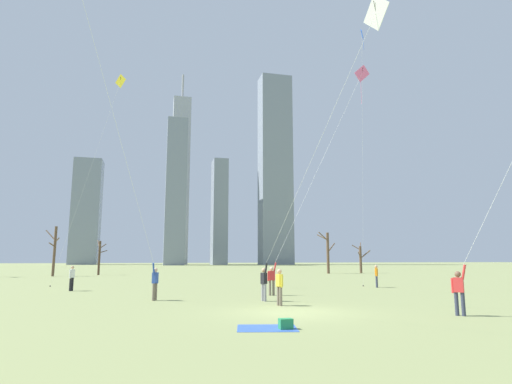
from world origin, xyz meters
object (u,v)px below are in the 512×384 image
Objects in this scene: kite_flyer_foreground_left_white at (288,224)px; bystander_watching_nearby at (279,285)px; bare_tree_center at (54,249)px; kite_flyer_far_back_teal at (129,183)px; bare_tree_right_of_center at (361,258)px; kite_flyer_foreground_right_pink at (294,229)px; bare_tree_rightmost at (99,256)px; bare_tree_far_right_edge at (328,251)px; distant_kite_high_overhead_blue at (362,72)px; kite_flyer_midfield_right_orange at (507,185)px; picnic_spot at (278,326)px; bystander_far_off_by_trees at (72,277)px; bystander_strolling_midfield at (376,275)px; distant_kite_drifting_right_yellow at (115,98)px.

kite_flyer_foreground_left_white is 3.00m from bystander_watching_nearby.
kite_flyer_far_back_teal is at bearing -73.68° from bare_tree_center.
bystander_watching_nearby is 0.27× the size of bare_tree_center.
kite_flyer_foreground_left_white reaches higher than bare_tree_right_of_center.
kite_flyer_foreground_left_white is 0.82× the size of kite_flyer_foreground_right_pink.
bare_tree_right_of_center is 41.22m from bare_tree_center.
bare_tree_rightmost is 31.07m from bare_tree_far_right_edge.
distant_kite_high_overhead_blue is at bearing -46.50° from bare_tree_center.
kite_flyer_midfield_right_orange is 10.02m from picnic_spot.
kite_flyer_far_back_teal is 12.52× the size of bystander_watching_nearby.
distant_kite_high_overhead_blue is at bearing 43.14° from bystander_watching_nearby.
kite_flyer_midfield_right_orange is 25.20m from bystander_far_off_by_trees.
bare_tree_far_right_edge reaches higher than bare_tree_rightmost.
distant_kite_high_overhead_blue is at bearing 42.90° from kite_flyer_foreground_left_white.
kite_flyer_foreground_right_pink is at bearing -23.47° from bystander_far_off_by_trees.
bare_tree_center is (-17.86, 36.11, -0.56)m from kite_flyer_foreground_left_white.
distant_kite_high_overhead_blue is (16.20, 7.46, 10.58)m from kite_flyer_far_back_teal.
bare_tree_rightmost reaches higher than picnic_spot.
bare_tree_right_of_center is at bearing 3.26° from bare_tree_far_right_edge.
distant_kite_drifting_right_yellow is at bearing 166.46° from bystander_strolling_midfield.
kite_flyer_far_back_teal reaches higher than bare_tree_far_right_edge.
kite_flyer_foreground_left_white is 0.65× the size of kite_flyer_far_back_teal.
bystander_watching_nearby is (6.80, -1.35, -4.64)m from kite_flyer_far_back_teal.
kite_flyer_foreground_right_pink is at bearing 24.95° from kite_flyer_far_back_teal.
kite_flyer_far_back_teal reaches higher than bystander_watching_nearby.
kite_flyer_foreground_left_white is 17.17m from distant_kite_high_overhead_blue.
distant_kite_drifting_right_yellow is 3.65× the size of bare_tree_right_of_center.
bystander_far_off_by_trees is at bearing 172.18° from distant_kite_high_overhead_blue.
kite_flyer_foreground_right_pink is 35.85m from bare_tree_far_right_edge.
bystander_watching_nearby is at bearing 72.57° from picnic_spot.
kite_flyer_foreground_left_white is 2.26× the size of bare_tree_far_right_edge.
bare_tree_rightmost reaches higher than bare_tree_right_of_center.
kite_flyer_midfield_right_orange reaches higher than bystander_strolling_midfield.
bare_tree_rightmost is at bearing 30.23° from bare_tree_center.
distant_kite_high_overhead_blue reaches higher than bare_tree_center.
kite_flyer_midfield_right_orange is at bearing -60.54° from bare_tree_center.
kite_flyer_foreground_left_white is 13.63m from bystander_strolling_midfield.
bystander_watching_nearby is at bearing -47.19° from bystander_far_off_by_trees.
distant_kite_high_overhead_blue is at bearing 24.38° from kite_flyer_foreground_right_pink.
kite_flyer_foreground_right_pink is 0.84× the size of distant_kite_high_overhead_blue.
distant_kite_drifting_right_yellow reaches higher than bare_tree_rightmost.
kite_flyer_foreground_left_white is at bearing -115.89° from bare_tree_far_right_edge.
kite_flyer_foreground_right_pink is at bearing 110.19° from kite_flyer_midfield_right_orange.
kite_flyer_far_back_teal reaches higher than kite_flyer_midfield_right_orange.
bare_tree_far_right_edge reaches higher than bystander_far_off_by_trees.
kite_flyer_midfield_right_orange is 49.15m from bare_tree_center.
bare_tree_far_right_edge is (8.28, 28.01, 2.26)m from bystander_strolling_midfield.
kite_flyer_midfield_right_orange is 9.96m from bystander_watching_nearby.
picnic_spot is 51.18m from bare_tree_right_of_center.
kite_flyer_foreground_left_white is at bearing 46.12° from bystander_watching_nearby.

